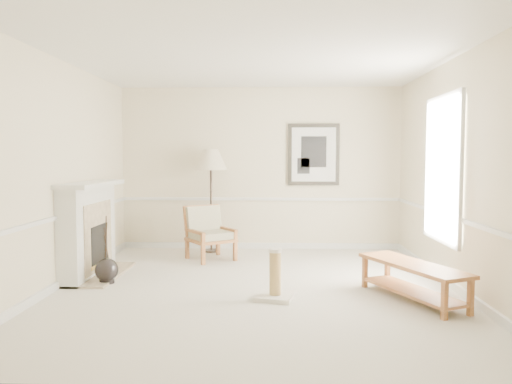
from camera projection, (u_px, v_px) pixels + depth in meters
ground at (255, 288)px, 6.33m from camera, size 5.50×5.50×0.00m
room at (266, 140)px, 6.27m from camera, size 5.04×5.54×2.92m
fireplace at (89, 230)px, 6.96m from camera, size 0.64×1.64×1.31m
floor_vase at (107, 271)px, 6.54m from camera, size 0.31×0.31×0.89m
armchair at (208, 230)px, 8.11m from camera, size 0.93×0.94×0.86m
floor_lamp at (211, 163)px, 8.64m from camera, size 0.62×0.62×1.79m
bench at (413, 276)px, 5.75m from camera, size 1.04×1.57×0.43m
scratching_post at (275, 283)px, 5.81m from camera, size 0.50×0.50×0.59m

